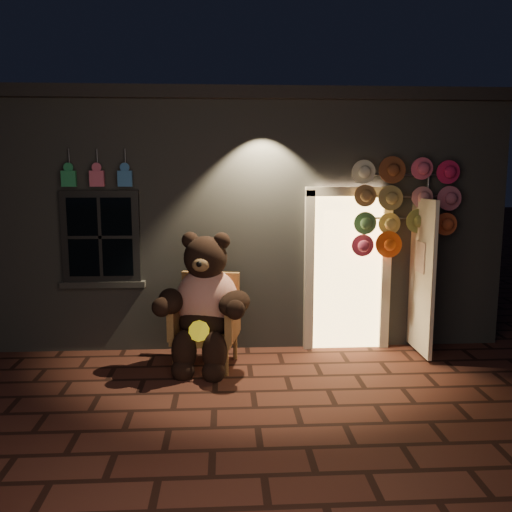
{
  "coord_description": "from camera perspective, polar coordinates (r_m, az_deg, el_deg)",
  "views": [
    {
      "loc": [
        -0.3,
        -5.63,
        2.39
      ],
      "look_at": [
        0.09,
        1.0,
        1.35
      ],
      "focal_mm": 38.0,
      "sensor_mm": 36.0,
      "label": 1
    }
  ],
  "objects": [
    {
      "name": "wicker_armchair",
      "position": [
        6.81,
        -5.17,
        -6.7
      ],
      "size": [
        0.89,
        0.83,
        1.13
      ],
      "rotation": [
        0.0,
        0.0,
        -0.2
      ],
      "color": "#A88041",
      "rests_on": "ground"
    },
    {
      "name": "ground",
      "position": [
        6.13,
        -0.33,
        -14.06
      ],
      "size": [
        60.0,
        60.0,
        0.0
      ],
      "primitive_type": "plane",
      "color": "#51281F",
      "rests_on": "ground"
    },
    {
      "name": "shop_building",
      "position": [
        9.65,
        -1.58,
        5.0
      ],
      "size": [
        7.3,
        5.95,
        3.51
      ],
      "color": "slate",
      "rests_on": "ground"
    },
    {
      "name": "teddy_bear",
      "position": [
        6.61,
        -5.39,
        -4.99
      ],
      "size": [
        1.22,
        1.05,
        1.71
      ],
      "rotation": [
        0.0,
        0.0,
        -0.2
      ],
      "color": "red",
      "rests_on": "ground"
    },
    {
      "name": "hat_rack",
      "position": [
        7.3,
        15.22,
        5.16
      ],
      "size": [
        1.45,
        0.22,
        2.55
      ],
      "color": "#59595E",
      "rests_on": "ground"
    }
  ]
}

